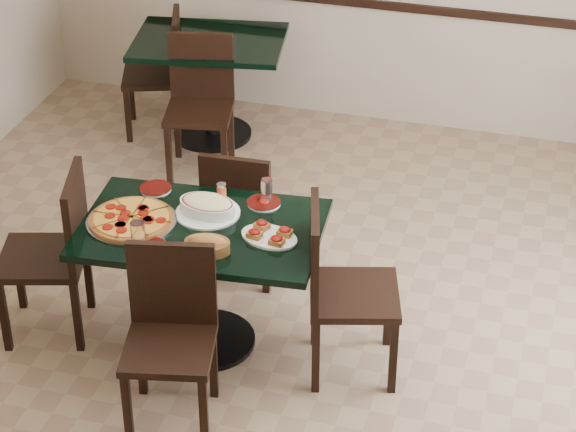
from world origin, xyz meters
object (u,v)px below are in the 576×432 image
(chair_right, at_px, (337,282))
(back_chair_left, at_px, (163,67))
(bread_basket, at_px, (207,245))
(main_table, at_px, (203,256))
(pepperoni_pizza, at_px, (131,219))
(chair_left, at_px, (58,246))
(back_chair_near, at_px, (200,96))
(chair_near, at_px, (171,326))
(chair_far, at_px, (241,209))
(back_table, at_px, (210,69))
(bruschetta_platter, at_px, (269,234))
(lasagna_casserole, at_px, (208,206))

(chair_right, height_order, back_chair_left, chair_right)
(bread_basket, bearing_deg, main_table, 109.36)
(back_chair_left, bearing_deg, pepperoni_pizza, -0.80)
(chair_left, distance_m, back_chair_near, 1.96)
(main_table, bearing_deg, chair_near, -91.92)
(chair_near, relative_size, chair_right, 0.95)
(chair_right, distance_m, chair_left, 1.51)
(chair_left, bearing_deg, pepperoni_pizza, 77.12)
(chair_far, bearing_deg, chair_near, 89.41)
(back_table, distance_m, pepperoni_pizza, 2.42)
(chair_right, xyz_separation_m, bruschetta_platter, (-0.35, -0.01, 0.23))
(main_table, xyz_separation_m, chair_left, (-0.79, -0.08, -0.03))
(chair_near, height_order, bruschetta_platter, chair_near)
(chair_far, relative_size, bread_basket, 3.51)
(main_table, height_order, back_chair_left, back_chair_left)
(back_table, distance_m, chair_left, 2.39)
(main_table, xyz_separation_m, bruschetta_platter, (0.37, -0.01, 0.21))
(main_table, height_order, chair_far, chair_far)
(chair_near, xyz_separation_m, back_chair_left, (-1.15, 2.85, -0.01))
(back_chair_near, bearing_deg, bruschetta_platter, -72.65)
(back_table, distance_m, bread_basket, 2.68)
(lasagna_casserole, bearing_deg, chair_left, -157.70)
(back_table, height_order, chair_far, chair_far)
(main_table, height_order, bruschetta_platter, bruschetta_platter)
(back_table, distance_m, lasagna_casserole, 2.33)
(chair_near, bearing_deg, bruschetta_platter, 44.78)
(pepperoni_pizza, xyz_separation_m, lasagna_casserole, (0.35, 0.18, 0.03))
(chair_left, bearing_deg, back_chair_left, 172.13)
(main_table, xyz_separation_m, chair_near, (0.03, -0.54, -0.06))
(bruschetta_platter, bearing_deg, chair_far, 135.07)
(chair_far, distance_m, lasagna_casserole, 0.60)
(back_table, xyz_separation_m, back_chair_left, (-0.35, 0.00, -0.02))
(chair_left, height_order, lasagna_casserole, chair_left)
(back_table, bearing_deg, chair_far, -74.61)
(bread_basket, bearing_deg, bruschetta_platter, 30.11)
(chair_far, xyz_separation_m, chair_left, (-0.79, -0.72, 0.06))
(back_table, xyz_separation_m, lasagna_casserole, (0.76, -2.19, 0.27))
(pepperoni_pizza, bearing_deg, chair_right, 2.96)
(back_table, relative_size, lasagna_casserole, 3.39)
(chair_far, xyz_separation_m, bruschetta_platter, (0.37, -0.65, 0.29))
(back_chair_left, bearing_deg, chair_near, 3.29)
(chair_right, xyz_separation_m, chair_left, (-1.51, -0.08, -0.00))
(bread_basket, bearing_deg, pepperoni_pizza, 154.54)
(chair_left, xyz_separation_m, lasagna_casserole, (0.78, 0.21, 0.25))
(main_table, bearing_deg, bread_basket, -67.77)
(bread_basket, bearing_deg, back_chair_left, 108.58)
(chair_right, relative_size, pepperoni_pizza, 2.07)
(lasagna_casserole, bearing_deg, chair_far, 96.51)
(main_table, bearing_deg, pepperoni_pizza, -174.73)
(chair_right, bearing_deg, lasagna_casserole, 64.68)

